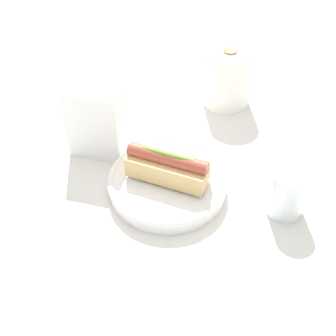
# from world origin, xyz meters

# --- Properties ---
(ground_plane) EXTENTS (2.40, 2.40, 0.00)m
(ground_plane) POSITION_xyz_m (0.00, 0.00, 0.00)
(ground_plane) COLOR silver
(serving_bowl) EXTENTS (0.23, 0.23, 0.03)m
(serving_bowl) POSITION_xyz_m (0.03, 0.00, 0.02)
(serving_bowl) COLOR white
(serving_bowl) RESTS_ON ground_plane
(hotdog_front) EXTENTS (0.16, 0.08, 0.06)m
(hotdog_front) POSITION_xyz_m (0.03, 0.00, 0.06)
(hotdog_front) COLOR #DBB270
(hotdog_front) RESTS_ON serving_bowl
(water_glass) EXTENTS (0.07, 0.07, 0.09)m
(water_glass) POSITION_xyz_m (0.25, -0.01, 0.04)
(water_glass) COLOR white
(water_glass) RESTS_ON ground_plane
(paper_towel_roll) EXTENTS (0.11, 0.11, 0.13)m
(paper_towel_roll) POSITION_xyz_m (0.11, 0.31, 0.07)
(paper_towel_roll) COLOR white
(paper_towel_roll) RESTS_ON ground_plane
(napkin_box) EXTENTS (0.11, 0.05, 0.15)m
(napkin_box) POSITION_xyz_m (-0.13, 0.08, 0.07)
(napkin_box) COLOR white
(napkin_box) RESTS_ON ground_plane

